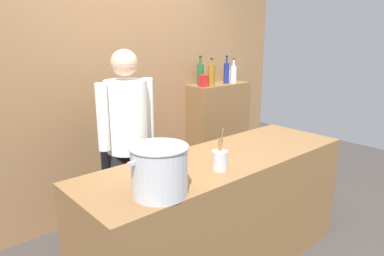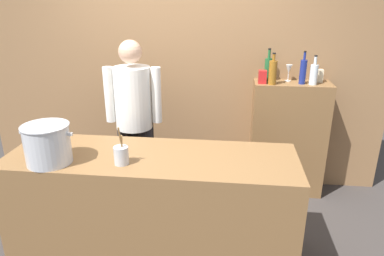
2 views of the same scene
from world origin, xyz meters
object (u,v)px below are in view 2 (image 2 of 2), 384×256
at_px(chef, 134,115).
at_px(wine_bottle_green, 268,69).
at_px(utensil_crock, 121,155).
at_px(spice_tin_red, 262,77).
at_px(wine_bottle_clear, 314,74).
at_px(stockpot_large, 48,144).
at_px(spice_tin_cream, 319,76).
at_px(wine_bottle_cobalt, 303,71).
at_px(wine_glass_wide, 289,70).
at_px(wine_bottle_amber, 273,72).

bearing_deg(chef, wine_bottle_green, -162.53).
bearing_deg(utensil_crock, spice_tin_red, 50.68).
xyz_separation_m(utensil_crock, wine_bottle_clear, (1.54, 1.29, 0.35)).
relative_size(chef, spice_tin_red, 12.90).
height_order(stockpot_large, wine_bottle_green, wine_bottle_green).
relative_size(wine_bottle_green, spice_tin_cream, 2.60).
xyz_separation_m(wine_bottle_cobalt, wine_glass_wide, (-0.12, 0.11, -0.01)).
distance_m(utensil_crock, wine_glass_wide, 1.97).
bearing_deg(spice_tin_red, wine_bottle_green, 62.18).
xyz_separation_m(wine_bottle_amber, spice_tin_red, (-0.09, 0.03, -0.06)).
height_order(wine_bottle_cobalt, wine_glass_wide, wine_bottle_cobalt).
xyz_separation_m(wine_bottle_amber, spice_tin_cream, (0.47, 0.16, -0.06)).
height_order(stockpot_large, spice_tin_red, spice_tin_red).
xyz_separation_m(wine_bottle_green, wine_bottle_clear, (0.42, -0.11, -0.02)).
relative_size(chef, utensil_crock, 5.84).
bearing_deg(wine_bottle_green, spice_tin_red, -117.82).
relative_size(chef, wine_bottle_green, 5.09).
distance_m(stockpot_large, wine_bottle_amber, 2.12).
relative_size(wine_glass_wide, spice_tin_red, 1.30).
xyz_separation_m(wine_glass_wide, spice_tin_cream, (0.30, 0.00, -0.05)).
relative_size(wine_bottle_green, wine_bottle_amber, 1.07).
bearing_deg(wine_bottle_green, wine_bottle_clear, -14.69).
bearing_deg(spice_tin_red, wine_bottle_clear, 0.69).
bearing_deg(spice_tin_cream, chef, -163.77).
distance_m(wine_bottle_amber, spice_tin_cream, 0.50).
bearing_deg(wine_glass_wide, spice_tin_red, -154.00).
xyz_separation_m(wine_bottle_cobalt, wine_bottle_clear, (0.10, -0.02, -0.02)).
xyz_separation_m(utensil_crock, wine_bottle_amber, (1.14, 1.26, 0.36)).
bearing_deg(wine_bottle_clear, wine_bottle_amber, -175.00).
xyz_separation_m(chef, wine_bottle_cobalt, (1.59, 0.41, 0.37)).
xyz_separation_m(wine_bottle_green, spice_tin_red, (-0.06, -0.12, -0.06)).
height_order(stockpot_large, wine_bottle_amber, wine_bottle_amber).
height_order(chef, wine_bottle_green, chef).
relative_size(utensil_crock, wine_bottle_cobalt, 0.89).
distance_m(wine_bottle_green, spice_tin_cream, 0.51).
height_order(chef, stockpot_large, chef).
xyz_separation_m(utensil_crock, wine_glass_wide, (1.32, 1.41, 0.36)).
distance_m(wine_bottle_green, spice_tin_red, 0.14).
bearing_deg(wine_bottle_cobalt, chef, -165.59).
xyz_separation_m(wine_bottle_cobalt, wine_bottle_amber, (-0.29, -0.05, -0.00)).
bearing_deg(spice_tin_red, utensil_crock, -129.32).
relative_size(wine_bottle_cobalt, wine_bottle_green, 0.98).
height_order(utensil_crock, wine_bottle_clear, wine_bottle_clear).
relative_size(wine_bottle_cobalt, wine_glass_wide, 1.91).
bearing_deg(wine_bottle_cobalt, utensil_crock, -137.71).
bearing_deg(wine_bottle_green, wine_bottle_cobalt, -15.96).
bearing_deg(wine_bottle_clear, stockpot_large, -147.15).
bearing_deg(wine_bottle_clear, wine_glass_wide, 150.50).
relative_size(wine_bottle_clear, wine_bottle_amber, 0.93).
height_order(wine_bottle_cobalt, wine_bottle_amber, wine_bottle_cobalt).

